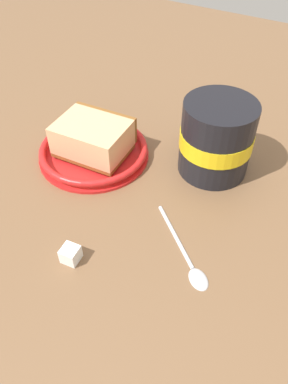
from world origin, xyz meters
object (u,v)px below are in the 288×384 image
(cake_slice, at_px, (93,137))
(tea_mug, at_px, (216,137))
(teaspoon, at_px, (190,262))
(sugar_cube, at_px, (71,254))
(small_plate, at_px, (94,151))

(cake_slice, relative_size, tea_mug, 0.92)
(cake_slice, xyz_separation_m, tea_mug, (0.16, 0.06, 0.02))
(teaspoon, bearing_deg, sugar_cube, -153.03)
(small_plate, height_order, sugar_cube, same)
(sugar_cube, bearing_deg, small_plate, 116.79)
(teaspoon, bearing_deg, tea_mug, 104.38)
(small_plate, distance_m, teaspoon, 0.23)
(tea_mug, distance_m, sugar_cube, 0.25)
(small_plate, xyz_separation_m, teaspoon, (0.21, -0.10, -0.01))
(small_plate, relative_size, cake_slice, 1.56)
(tea_mug, bearing_deg, sugar_cube, -108.92)
(tea_mug, bearing_deg, teaspoon, -75.62)
(cake_slice, distance_m, teaspoon, 0.23)
(cake_slice, distance_m, tea_mug, 0.17)
(tea_mug, relative_size, teaspoon, 1.06)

